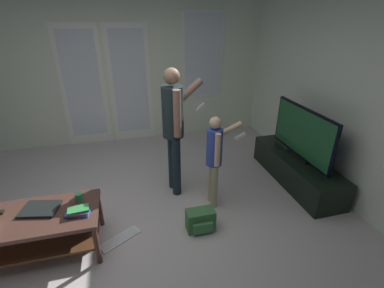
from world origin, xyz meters
The scene contains 13 objects.
ground_plane centered at (0.00, 0.00, -0.01)m, with size 5.48×5.29×0.02m, color #BAB0AD.
wall_back_with_doors centered at (0.04, 2.61, 1.34)m, with size 5.48×0.09×2.77m.
wall_right_plain centered at (2.71, 0.00, 1.37)m, with size 0.06×5.29×2.74m.
coffee_table centered at (-0.80, -0.07, 0.34)m, with size 1.10×0.61×0.46m.
tv_stand centered at (2.36, 0.46, 0.19)m, with size 0.49×1.59×0.38m.
flat_screen_tv centered at (2.36, 0.46, 0.74)m, with size 0.08×1.22×0.70m.
person_adult centered at (0.67, 0.67, 0.98)m, with size 0.61×0.49×1.63m.
person_child centered at (1.07, 0.26, 0.70)m, with size 0.52×0.31×1.16m.
backpack centered at (0.78, -0.15, 0.12)m, with size 0.31×0.21×0.25m.
loose_keyboard centered at (-0.09, -0.09, 0.01)m, with size 0.44×0.34×0.02m.
laptop_closed centered at (-0.78, 0.00, 0.48)m, with size 0.33×0.25×0.03m, color black.
cup_by_laptop centered at (-0.43, 0.05, 0.51)m, with size 0.07×0.07×0.09m, color #379356.
book_stack centered at (-0.42, -0.15, 0.49)m, with size 0.24×0.16×0.06m.
Camera 1 is at (0.11, -2.40, 2.16)m, focal length 25.53 mm.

